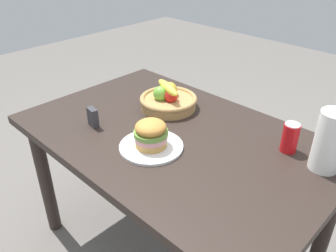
{
  "coord_description": "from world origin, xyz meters",
  "views": [
    {
      "loc": [
        0.9,
        -0.96,
        1.55
      ],
      "look_at": [
        0.0,
        -0.04,
        0.81
      ],
      "focal_mm": 36.85,
      "sensor_mm": 36.0,
      "label": 1
    }
  ],
  "objects_px": {
    "sandwich": "(151,133)",
    "napkin_holder": "(93,117)",
    "fruit_basket": "(168,99)",
    "plate": "(151,146)",
    "soda_can": "(290,138)",
    "paper_towel_roll": "(329,141)"
  },
  "relations": [
    {
      "from": "sandwich",
      "to": "napkin_holder",
      "type": "bearing_deg",
      "value": -169.26
    },
    {
      "from": "fruit_basket",
      "to": "sandwich",
      "type": "bearing_deg",
      "value": -56.49
    },
    {
      "from": "sandwich",
      "to": "fruit_basket",
      "type": "bearing_deg",
      "value": 123.51
    },
    {
      "from": "plate",
      "to": "fruit_basket",
      "type": "xyz_separation_m",
      "value": [
        -0.21,
        0.31,
        0.04
      ]
    },
    {
      "from": "soda_can",
      "to": "sandwich",
      "type": "bearing_deg",
      "value": -137.76
    },
    {
      "from": "plate",
      "to": "fruit_basket",
      "type": "bearing_deg",
      "value": 123.51
    },
    {
      "from": "fruit_basket",
      "to": "napkin_holder",
      "type": "height_order",
      "value": "fruit_basket"
    },
    {
      "from": "napkin_holder",
      "to": "paper_towel_roll",
      "type": "bearing_deg",
      "value": 34.74
    },
    {
      "from": "sandwich",
      "to": "fruit_basket",
      "type": "height_order",
      "value": "fruit_basket"
    },
    {
      "from": "plate",
      "to": "napkin_holder",
      "type": "relative_size",
      "value": 2.98
    },
    {
      "from": "fruit_basket",
      "to": "paper_towel_roll",
      "type": "height_order",
      "value": "paper_towel_roll"
    },
    {
      "from": "sandwich",
      "to": "soda_can",
      "type": "distance_m",
      "value": 0.56
    },
    {
      "from": "sandwich",
      "to": "napkin_holder",
      "type": "relative_size",
      "value": 1.58
    },
    {
      "from": "paper_towel_roll",
      "to": "soda_can",
      "type": "bearing_deg",
      "value": 174.03
    },
    {
      "from": "sandwich",
      "to": "plate",
      "type": "bearing_deg",
      "value": 180.0
    },
    {
      "from": "plate",
      "to": "fruit_basket",
      "type": "height_order",
      "value": "fruit_basket"
    },
    {
      "from": "paper_towel_roll",
      "to": "napkin_holder",
      "type": "bearing_deg",
      "value": -154.58
    },
    {
      "from": "sandwich",
      "to": "soda_can",
      "type": "height_order",
      "value": "sandwich"
    },
    {
      "from": "sandwich",
      "to": "paper_towel_roll",
      "type": "xyz_separation_m",
      "value": [
        0.57,
        0.36,
        0.05
      ]
    },
    {
      "from": "plate",
      "to": "napkin_holder",
      "type": "distance_m",
      "value": 0.33
    },
    {
      "from": "fruit_basket",
      "to": "paper_towel_roll",
      "type": "distance_m",
      "value": 0.78
    },
    {
      "from": "fruit_basket",
      "to": "plate",
      "type": "bearing_deg",
      "value": -56.49
    }
  ]
}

